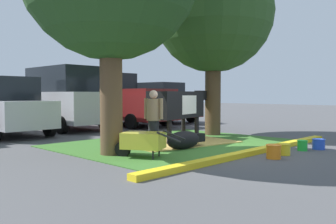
{
  "coord_description": "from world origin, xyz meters",
  "views": [
    {
      "loc": [
        -7.42,
        -5.42,
        1.44
      ],
      "look_at": [
        0.23,
        2.07,
        0.9
      ],
      "focal_mm": 38.28,
      "sensor_mm": 36.0,
      "label": 1
    }
  ],
  "objects_px": {
    "hatchback_white": "(159,103)",
    "suv_dark_grey": "(63,98)",
    "calf_lying": "(184,140)",
    "bucket_green": "(302,145)",
    "wheelbarrow": "(142,141)",
    "bucket_orange": "(274,151)",
    "cow_holstein": "(179,105)",
    "pickup_truck_black": "(122,101)",
    "shade_tree_right": "(213,13)",
    "bucket_blue": "(319,144)",
    "sedan_silver": "(5,107)",
    "bucket_yellow": "(284,149)",
    "person_handler": "(154,119)"
  },
  "relations": [
    {
      "from": "hatchback_white",
      "to": "suv_dark_grey",
      "type": "bearing_deg",
      "value": 179.45
    },
    {
      "from": "calf_lying",
      "to": "bucket_green",
      "type": "distance_m",
      "value": 3.0
    },
    {
      "from": "wheelbarrow",
      "to": "bucket_orange",
      "type": "distance_m",
      "value": 2.94
    },
    {
      "from": "cow_holstein",
      "to": "hatchback_white",
      "type": "distance_m",
      "value": 7.5
    },
    {
      "from": "bucket_green",
      "to": "pickup_truck_black",
      "type": "height_order",
      "value": "pickup_truck_black"
    },
    {
      "from": "bucket_orange",
      "to": "pickup_truck_black",
      "type": "xyz_separation_m",
      "value": [
        3.03,
        9.27,
        0.95
      ]
    },
    {
      "from": "shade_tree_right",
      "to": "suv_dark_grey",
      "type": "relative_size",
      "value": 1.36
    },
    {
      "from": "bucket_orange",
      "to": "bucket_blue",
      "type": "relative_size",
      "value": 1.01
    },
    {
      "from": "bucket_blue",
      "to": "sedan_silver",
      "type": "xyz_separation_m",
      "value": [
        -4.43,
        9.11,
        0.84
      ]
    },
    {
      "from": "bucket_yellow",
      "to": "sedan_silver",
      "type": "distance_m",
      "value": 9.41
    },
    {
      "from": "shade_tree_right",
      "to": "hatchback_white",
      "type": "bearing_deg",
      "value": 63.49
    },
    {
      "from": "calf_lying",
      "to": "wheelbarrow",
      "type": "xyz_separation_m",
      "value": [
        -1.63,
        -0.19,
        0.15
      ]
    },
    {
      "from": "person_handler",
      "to": "bucket_yellow",
      "type": "distance_m",
      "value": 3.21
    },
    {
      "from": "bucket_green",
      "to": "sedan_silver",
      "type": "relative_size",
      "value": 0.06
    },
    {
      "from": "person_handler",
      "to": "bucket_blue",
      "type": "xyz_separation_m",
      "value": [
        3.28,
        -2.77,
        -0.68
      ]
    },
    {
      "from": "cow_holstein",
      "to": "pickup_truck_black",
      "type": "relative_size",
      "value": 0.57
    },
    {
      "from": "bucket_yellow",
      "to": "bucket_green",
      "type": "height_order",
      "value": "bucket_yellow"
    },
    {
      "from": "suv_dark_grey",
      "to": "bucket_yellow",
      "type": "bearing_deg",
      "value": -87.19
    },
    {
      "from": "bucket_orange",
      "to": "bucket_yellow",
      "type": "height_order",
      "value": "bucket_orange"
    },
    {
      "from": "person_handler",
      "to": "bucket_yellow",
      "type": "bearing_deg",
      "value": -54.27
    },
    {
      "from": "shade_tree_right",
      "to": "wheelbarrow",
      "type": "xyz_separation_m",
      "value": [
        -4.73,
        -1.63,
        -3.84
      ]
    },
    {
      "from": "pickup_truck_black",
      "to": "hatchback_white",
      "type": "xyz_separation_m",
      "value": [
        2.48,
        0.08,
        -0.13
      ]
    },
    {
      "from": "bucket_orange",
      "to": "bucket_green",
      "type": "xyz_separation_m",
      "value": [
        1.54,
        0.02,
        -0.02
      ]
    },
    {
      "from": "shade_tree_right",
      "to": "bucket_blue",
      "type": "relative_size",
      "value": 18.77
    },
    {
      "from": "wheelbarrow",
      "to": "calf_lying",
      "type": "bearing_deg",
      "value": 6.6
    },
    {
      "from": "bucket_blue",
      "to": "pickup_truck_black",
      "type": "bearing_deg",
      "value": 84.08
    },
    {
      "from": "calf_lying",
      "to": "wheelbarrow",
      "type": "height_order",
      "value": "wheelbarrow"
    },
    {
      "from": "bucket_blue",
      "to": "hatchback_white",
      "type": "relative_size",
      "value": 0.08
    },
    {
      "from": "calf_lying",
      "to": "bucket_green",
      "type": "xyz_separation_m",
      "value": [
        1.92,
        -2.31,
        -0.1
      ]
    },
    {
      "from": "shade_tree_right",
      "to": "bucket_yellow",
      "type": "distance_m",
      "value": 5.92
    },
    {
      "from": "shade_tree_right",
      "to": "cow_holstein",
      "type": "relative_size",
      "value": 2.05
    },
    {
      "from": "bucket_yellow",
      "to": "bucket_blue",
      "type": "height_order",
      "value": "bucket_yellow"
    },
    {
      "from": "shade_tree_right",
      "to": "calf_lying",
      "type": "relative_size",
      "value": 4.82
    },
    {
      "from": "calf_lying",
      "to": "person_handler",
      "type": "xyz_separation_m",
      "value": [
        -0.86,
        0.26,
        0.58
      ]
    },
    {
      "from": "wheelbarrow",
      "to": "bucket_yellow",
      "type": "bearing_deg",
      "value": -38.92
    },
    {
      "from": "suv_dark_grey",
      "to": "shade_tree_right",
      "type": "bearing_deg",
      "value": -65.33
    },
    {
      "from": "person_handler",
      "to": "hatchback_white",
      "type": "height_order",
      "value": "hatchback_white"
    },
    {
      "from": "wheelbarrow",
      "to": "bucket_green",
      "type": "distance_m",
      "value": 4.13
    },
    {
      "from": "bucket_yellow",
      "to": "suv_dark_grey",
      "type": "xyz_separation_m",
      "value": [
        -0.46,
        9.36,
        1.13
      ]
    },
    {
      "from": "shade_tree_right",
      "to": "sedan_silver",
      "type": "distance_m",
      "value": 7.95
    },
    {
      "from": "bucket_yellow",
      "to": "bucket_blue",
      "type": "xyz_separation_m",
      "value": [
        1.45,
        -0.23,
        -0.0
      ]
    },
    {
      "from": "person_handler",
      "to": "bucket_green",
      "type": "relative_size",
      "value": 5.72
    },
    {
      "from": "bucket_yellow",
      "to": "sedan_silver",
      "type": "height_order",
      "value": "sedan_silver"
    },
    {
      "from": "pickup_truck_black",
      "to": "sedan_silver",
      "type": "bearing_deg",
      "value": -176.34
    },
    {
      "from": "bucket_orange",
      "to": "hatchback_white",
      "type": "height_order",
      "value": "hatchback_white"
    },
    {
      "from": "calf_lying",
      "to": "bucket_green",
      "type": "relative_size",
      "value": 4.89
    },
    {
      "from": "shade_tree_right",
      "to": "pickup_truck_black",
      "type": "height_order",
      "value": "shade_tree_right"
    },
    {
      "from": "bucket_blue",
      "to": "cow_holstein",
      "type": "bearing_deg",
      "value": 109.23
    },
    {
      "from": "bucket_yellow",
      "to": "suv_dark_grey",
      "type": "distance_m",
      "value": 9.44
    },
    {
      "from": "person_handler",
      "to": "bucket_yellow",
      "type": "height_order",
      "value": "person_handler"
    }
  ]
}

